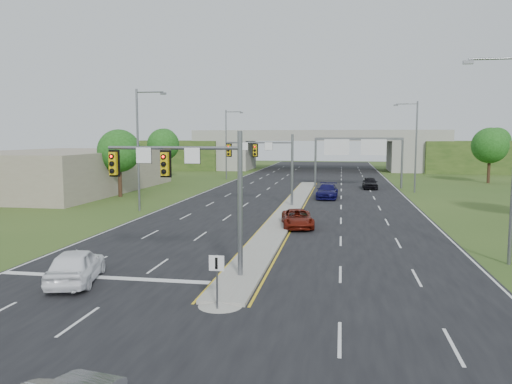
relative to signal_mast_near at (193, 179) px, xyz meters
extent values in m
plane|color=#2C4819|center=(2.26, 0.07, -4.73)|extent=(240.00, 240.00, 0.00)
cube|color=black|center=(2.26, 35.07, -4.72)|extent=(24.00, 160.00, 0.02)
cube|color=gray|center=(2.26, 23.07, -4.63)|extent=(2.00, 54.00, 0.16)
cone|color=gray|center=(2.26, -3.93, -4.63)|extent=(2.00, 2.00, 0.16)
cube|color=gold|center=(1.11, 23.07, -4.70)|extent=(0.12, 54.00, 0.01)
cube|color=gold|center=(3.41, 23.07, -4.70)|extent=(0.12, 54.00, 0.01)
cube|color=silver|center=(-9.54, 35.07, -4.70)|extent=(0.12, 160.00, 0.01)
cube|color=silver|center=(14.06, 35.07, -4.70)|extent=(0.12, 160.00, 0.01)
cube|color=silver|center=(-4.24, -0.93, -4.70)|extent=(10.50, 0.50, 0.01)
cylinder|color=slate|center=(2.26, 0.07, -1.23)|extent=(0.24, 0.24, 7.00)
cylinder|color=slate|center=(-0.99, 0.07, 1.47)|extent=(6.50, 0.16, 0.16)
cube|color=gold|center=(-1.31, -0.18, 0.72)|extent=(0.35, 0.25, 1.10)
cube|color=gold|center=(-3.91, -0.18, 0.72)|extent=(0.35, 0.25, 1.10)
cube|color=black|center=(-1.31, -0.04, 0.72)|extent=(0.55, 0.04, 1.30)
cube|color=black|center=(-3.91, -0.04, 0.72)|extent=(0.55, 0.04, 1.30)
sphere|color=#FF0C05|center=(-1.31, -0.31, 1.07)|extent=(0.20, 0.20, 0.20)
sphere|color=#FF0C05|center=(-3.91, -0.31, 1.07)|extent=(0.20, 0.20, 0.20)
cube|color=white|center=(-2.42, -0.03, 1.12)|extent=(0.75, 0.04, 0.75)
cube|color=white|center=(-0.01, -0.03, 1.12)|extent=(0.75, 0.04, 0.75)
cylinder|color=slate|center=(2.26, 25.07, -1.23)|extent=(0.24, 0.24, 7.00)
cylinder|color=slate|center=(-0.99, 25.07, 1.47)|extent=(6.50, 0.16, 0.16)
cube|color=gold|center=(-1.31, 24.82, 0.72)|extent=(0.35, 0.25, 1.10)
cube|color=gold|center=(-3.91, 24.82, 0.72)|extent=(0.35, 0.25, 1.10)
cube|color=black|center=(-1.31, 24.96, 0.72)|extent=(0.55, 0.04, 1.30)
cube|color=black|center=(-3.91, 24.96, 0.72)|extent=(0.55, 0.04, 1.30)
sphere|color=#FF0C05|center=(-1.31, 24.69, 1.07)|extent=(0.20, 0.20, 0.20)
sphere|color=#FF0C05|center=(-3.91, 24.69, 1.07)|extent=(0.20, 0.20, 0.20)
cube|color=white|center=(-2.42, 24.97, 1.12)|extent=(0.75, 0.04, 0.75)
cube|color=white|center=(-0.01, 24.97, 1.12)|extent=(0.75, 0.04, 0.75)
cylinder|color=slate|center=(2.26, -4.43, -3.63)|extent=(0.08, 0.08, 2.20)
cube|color=white|center=(2.26, -4.48, -2.83)|extent=(0.60, 0.04, 0.60)
cube|color=black|center=(2.26, -4.51, -2.83)|extent=(0.10, 0.02, 0.45)
cylinder|color=slate|center=(3.46, 45.07, -1.43)|extent=(0.28, 0.28, 6.60)
cylinder|color=slate|center=(14.76, 45.07, -1.43)|extent=(0.28, 0.28, 6.60)
cube|color=slate|center=(9.11, 45.07, 1.77)|extent=(11.50, 0.35, 0.35)
cube|color=#0D5F29|center=(6.26, 44.87, 0.67)|extent=(3.20, 0.08, 2.00)
cube|color=#0D5F29|center=(11.06, 44.87, 0.67)|extent=(3.20, 0.08, 2.00)
cube|color=silver|center=(6.26, 44.82, 0.67)|extent=(3.30, 0.03, 2.10)
cube|color=silver|center=(11.06, 44.82, 0.67)|extent=(3.30, 0.03, 2.10)
cube|color=gray|center=(-14.74, 80.07, -1.73)|extent=(6.00, 12.00, 6.00)
cube|color=gray|center=(19.26, 80.07, -1.73)|extent=(6.00, 12.00, 6.00)
cube|color=#2C4819|center=(-27.74, 80.07, -1.73)|extent=(20.00, 14.00, 6.00)
cube|color=#2C4819|center=(32.26, 80.07, -1.73)|extent=(20.00, 14.00, 6.00)
cube|color=gray|center=(2.26, 80.07, 1.87)|extent=(50.00, 12.00, 1.20)
cube|color=gray|center=(2.26, 74.27, 2.92)|extent=(50.00, 0.40, 0.90)
cube|color=gray|center=(2.26, 85.87, 2.92)|extent=(50.00, 0.40, 0.90)
cylinder|color=slate|center=(-11.24, 20.07, 0.77)|extent=(0.20, 0.20, 11.00)
cylinder|color=slate|center=(-9.99, 20.07, 5.97)|extent=(2.50, 0.12, 0.12)
cube|color=slate|center=(-8.74, 20.07, 5.82)|extent=(0.50, 0.25, 0.18)
cylinder|color=slate|center=(-11.24, 55.07, 0.77)|extent=(0.20, 0.20, 11.00)
cylinder|color=slate|center=(-9.99, 55.07, 5.97)|extent=(2.50, 0.12, 0.12)
cube|color=slate|center=(-8.74, 55.07, 5.82)|extent=(0.50, 0.25, 0.18)
cylinder|color=slate|center=(14.51, 5.07, 5.97)|extent=(2.50, 0.12, 0.12)
cube|color=slate|center=(13.26, 5.07, 5.82)|extent=(0.50, 0.25, 0.18)
cylinder|color=slate|center=(15.76, 40.07, 0.77)|extent=(0.20, 0.20, 11.00)
cylinder|color=slate|center=(14.51, 40.07, 5.97)|extent=(2.50, 0.12, 0.12)
cube|color=slate|center=(13.26, 40.07, 5.82)|extent=(0.50, 0.25, 0.18)
cylinder|color=#382316|center=(-17.74, 30.07, -2.73)|extent=(0.44, 0.44, 4.00)
sphere|color=#1A4612|center=(-17.74, 30.07, 0.47)|extent=(4.80, 4.80, 4.80)
cylinder|color=#382316|center=(-21.74, 55.07, -2.60)|extent=(0.44, 0.44, 4.25)
sphere|color=#1A4612|center=(-21.74, 55.07, 0.80)|extent=(5.20, 5.20, 5.20)
cylinder|color=#382316|center=(28.26, 55.07, -2.60)|extent=(0.44, 0.44, 4.25)
sphere|color=#1A4612|center=(28.26, 55.07, 0.80)|extent=(5.20, 5.20, 5.20)
cylinder|color=#382316|center=(-35.74, 94.07, -2.48)|extent=(0.44, 0.44, 4.50)
sphere|color=#1A4612|center=(-35.74, 94.07, 1.12)|extent=(6.00, 6.00, 6.00)
cylinder|color=#382316|center=(-21.74, 94.07, -2.60)|extent=(0.44, 0.44, 4.25)
sphere|color=#1A4612|center=(-21.74, 94.07, 0.80)|extent=(5.60, 5.60, 5.60)
cylinder|color=#382316|center=(26.26, 94.07, -2.60)|extent=(0.44, 0.44, 4.25)
sphere|color=#1A4612|center=(26.26, 94.07, 0.80)|extent=(5.60, 5.60, 5.60)
cylinder|color=#382316|center=(40.26, 94.07, -2.48)|extent=(0.44, 0.44, 4.50)
sphere|color=#1A4612|center=(40.26, 94.07, 1.12)|extent=(6.00, 6.00, 6.00)
cube|color=gray|center=(-27.74, 35.07, -2.23)|extent=(18.00, 30.00, 5.00)
imported|color=white|center=(-5.06, -1.93, -3.90)|extent=(3.05, 5.07, 1.62)
imported|color=#5E1309|center=(3.76, 14.06, -4.04)|extent=(2.95, 5.06, 1.33)
imported|color=#0C0B42|center=(5.44, 32.41, -3.91)|extent=(2.37, 5.53, 1.59)
imported|color=black|center=(10.64, 43.59, -3.93)|extent=(1.87, 4.57, 1.55)
camera|label=1|loc=(6.91, -22.64, 1.98)|focal=35.00mm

